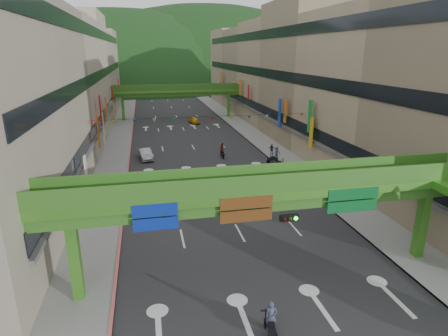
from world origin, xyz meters
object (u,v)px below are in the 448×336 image
object	(u,v)px
scooter_rider_near	(271,320)
pedestrian_red	(307,170)
car_silver	(145,154)
scooter_rider_mid	(222,150)
overpass_near	(285,202)
car_yellow	(194,120)

from	to	relation	value
scooter_rider_near	pedestrian_red	world-z (taller)	scooter_rider_near
car_silver	pedestrian_red	xyz separation A→B (m)	(17.68, -11.60, 0.17)
scooter_rider_mid	scooter_rider_near	bearing A→B (deg)	-97.55
pedestrian_red	scooter_rider_mid	bearing A→B (deg)	141.10
overpass_near	car_silver	world-z (taller)	overpass_near
scooter_rider_near	car_silver	xyz separation A→B (m)	(-5.77, 34.00, -0.17)
overpass_near	pedestrian_red	world-z (taller)	overpass_near
car_yellow	overpass_near	bearing A→B (deg)	-99.19
car_yellow	car_silver	bearing A→B (deg)	-119.41
scooter_rider_near	pedestrian_red	bearing A→B (deg)	61.99
scooter_rider_near	car_yellow	size ratio (longest dim) A/B	0.51
pedestrian_red	overpass_near	bearing A→B (deg)	-104.21
car_silver	scooter_rider_near	bearing A→B (deg)	-89.90
car_silver	pedestrian_red	distance (m)	21.15
scooter_rider_near	pedestrian_red	size ratio (longest dim) A/B	1.09
overpass_near	scooter_rider_mid	size ratio (longest dim) A/B	13.47
scooter_rider_near	car_silver	world-z (taller)	scooter_rider_near
scooter_rider_mid	car_silver	xyz separation A→B (m)	(-10.08, 1.48, -0.37)
overpass_near	pedestrian_red	distance (m)	20.94
overpass_near	scooter_rider_near	distance (m)	6.53
overpass_near	car_silver	size ratio (longest dim) A/B	6.53
overpass_near	scooter_rider_mid	bearing A→B (deg)	85.63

